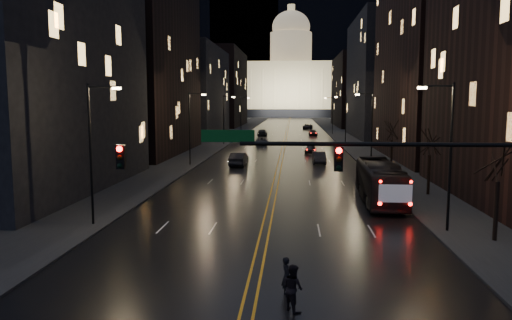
% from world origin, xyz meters
% --- Properties ---
extents(ground, '(900.00, 900.00, 0.00)m').
position_xyz_m(ground, '(0.00, 0.00, 0.00)').
color(ground, black).
rests_on(ground, ground).
extents(road, '(20.00, 320.00, 0.02)m').
position_xyz_m(road, '(0.00, 130.00, 0.01)').
color(road, black).
rests_on(road, ground).
extents(sidewalk_left, '(8.00, 320.00, 0.16)m').
position_xyz_m(sidewalk_left, '(-14.00, 130.00, 0.08)').
color(sidewalk_left, black).
rests_on(sidewalk_left, ground).
extents(sidewalk_right, '(8.00, 320.00, 0.16)m').
position_xyz_m(sidewalk_right, '(14.00, 130.00, 0.08)').
color(sidewalk_right, black).
rests_on(sidewalk_right, ground).
extents(center_line, '(0.62, 320.00, 0.01)m').
position_xyz_m(center_line, '(0.00, 130.00, 0.03)').
color(center_line, orange).
rests_on(center_line, road).
extents(building_left_near, '(12.00, 28.00, 22.00)m').
position_xyz_m(building_left_near, '(-21.00, 22.00, 11.00)').
color(building_left_near, black).
rests_on(building_left_near, ground).
extents(building_left_mid, '(12.00, 30.00, 28.00)m').
position_xyz_m(building_left_mid, '(-21.00, 54.00, 14.00)').
color(building_left_mid, black).
rests_on(building_left_mid, ground).
extents(building_left_far, '(12.00, 34.00, 20.00)m').
position_xyz_m(building_left_far, '(-21.00, 92.00, 10.00)').
color(building_left_far, black).
rests_on(building_left_far, ground).
extents(building_left_dist, '(12.00, 40.00, 24.00)m').
position_xyz_m(building_left_dist, '(-21.00, 140.00, 12.00)').
color(building_left_dist, black).
rests_on(building_left_dist, ground).
extents(building_right_tall, '(12.00, 30.00, 38.00)m').
position_xyz_m(building_right_tall, '(21.00, 50.00, 19.00)').
color(building_right_tall, black).
rests_on(building_right_tall, ground).
extents(building_right_mid, '(12.00, 34.00, 26.00)m').
position_xyz_m(building_right_mid, '(21.00, 92.00, 13.00)').
color(building_right_mid, black).
rests_on(building_right_mid, ground).
extents(building_right_dist, '(12.00, 40.00, 22.00)m').
position_xyz_m(building_right_dist, '(21.00, 140.00, 11.00)').
color(building_right_dist, black).
rests_on(building_right_dist, ground).
extents(mountain_ridge, '(520.00, 60.00, 130.00)m').
position_xyz_m(mountain_ridge, '(40.00, 380.00, 65.00)').
color(mountain_ridge, black).
rests_on(mountain_ridge, ground).
extents(capitol, '(90.00, 50.00, 58.50)m').
position_xyz_m(capitol, '(0.00, 250.00, 17.15)').
color(capitol, black).
rests_on(capitol, ground).
extents(traffic_signal, '(17.29, 0.45, 7.00)m').
position_xyz_m(traffic_signal, '(5.91, -0.00, 5.10)').
color(traffic_signal, black).
rests_on(traffic_signal, ground).
extents(streetlamp_right_near, '(2.13, 0.25, 9.00)m').
position_xyz_m(streetlamp_right_near, '(10.81, 10.00, 5.08)').
color(streetlamp_right_near, black).
rests_on(streetlamp_right_near, ground).
extents(streetlamp_left_near, '(2.13, 0.25, 9.00)m').
position_xyz_m(streetlamp_left_near, '(-10.81, 10.00, 5.08)').
color(streetlamp_left_near, black).
rests_on(streetlamp_left_near, ground).
extents(streetlamp_right_mid, '(2.13, 0.25, 9.00)m').
position_xyz_m(streetlamp_right_mid, '(10.81, 40.00, 5.08)').
color(streetlamp_right_mid, black).
rests_on(streetlamp_right_mid, ground).
extents(streetlamp_left_mid, '(2.13, 0.25, 9.00)m').
position_xyz_m(streetlamp_left_mid, '(-10.81, 40.00, 5.08)').
color(streetlamp_left_mid, black).
rests_on(streetlamp_left_mid, ground).
extents(streetlamp_right_far, '(2.13, 0.25, 9.00)m').
position_xyz_m(streetlamp_right_far, '(10.81, 70.00, 5.08)').
color(streetlamp_right_far, black).
rests_on(streetlamp_right_far, ground).
extents(streetlamp_left_far, '(2.13, 0.25, 9.00)m').
position_xyz_m(streetlamp_left_far, '(-10.81, 70.00, 5.08)').
color(streetlamp_left_far, black).
rests_on(streetlamp_left_far, ground).
extents(streetlamp_right_dist, '(2.13, 0.25, 9.00)m').
position_xyz_m(streetlamp_right_dist, '(10.81, 100.00, 5.08)').
color(streetlamp_right_dist, black).
rests_on(streetlamp_right_dist, ground).
extents(streetlamp_left_dist, '(2.13, 0.25, 9.00)m').
position_xyz_m(streetlamp_left_dist, '(-10.81, 100.00, 5.08)').
color(streetlamp_left_dist, black).
rests_on(streetlamp_left_dist, ground).
extents(tree_right_near, '(2.40, 2.40, 6.65)m').
position_xyz_m(tree_right_near, '(13.00, 8.00, 4.53)').
color(tree_right_near, black).
rests_on(tree_right_near, ground).
extents(tree_right_mid, '(2.40, 2.40, 6.65)m').
position_xyz_m(tree_right_mid, '(13.00, 22.00, 4.53)').
color(tree_right_mid, black).
rests_on(tree_right_mid, ground).
extents(tree_right_far, '(2.40, 2.40, 6.65)m').
position_xyz_m(tree_right_far, '(13.00, 38.00, 4.53)').
color(tree_right_far, black).
rests_on(tree_right_far, ground).
extents(bus, '(3.05, 11.58, 3.20)m').
position_xyz_m(bus, '(8.50, 19.13, 1.60)').
color(bus, black).
rests_on(bus, ground).
extents(oncoming_car_a, '(2.29, 4.66, 1.53)m').
position_xyz_m(oncoming_car_a, '(-5.46, 41.43, 0.76)').
color(oncoming_car_a, black).
rests_on(oncoming_car_a, ground).
extents(oncoming_car_b, '(1.96, 5.16, 1.68)m').
position_xyz_m(oncoming_car_b, '(-5.01, 40.47, 0.84)').
color(oncoming_car_b, black).
rests_on(oncoming_car_b, ground).
extents(oncoming_car_c, '(2.48, 4.96, 1.35)m').
position_xyz_m(oncoming_car_c, '(-4.11, 70.95, 0.67)').
color(oncoming_car_c, black).
rests_on(oncoming_car_c, ground).
extents(oncoming_car_d, '(2.18, 5.30, 1.53)m').
position_xyz_m(oncoming_car_d, '(-5.45, 94.41, 0.77)').
color(oncoming_car_d, black).
rests_on(oncoming_car_d, ground).
extents(receding_car_a, '(1.68, 4.62, 1.51)m').
position_xyz_m(receding_car_a, '(4.97, 43.38, 0.76)').
color(receding_car_a, black).
rests_on(receding_car_a, ground).
extents(receding_car_b, '(1.96, 3.99, 1.31)m').
position_xyz_m(receding_car_b, '(4.29, 56.01, 0.65)').
color(receding_car_b, black).
rests_on(receding_car_b, ground).
extents(receding_car_c, '(2.02, 4.71, 1.35)m').
position_xyz_m(receding_car_c, '(6.20, 95.10, 0.68)').
color(receding_car_c, black).
rests_on(receding_car_c, ground).
extents(receding_car_d, '(3.15, 5.71, 1.51)m').
position_xyz_m(receding_car_d, '(5.76, 123.35, 0.76)').
color(receding_car_d, black).
rests_on(receding_car_d, ground).
extents(pedestrian_a, '(0.57, 0.69, 1.64)m').
position_xyz_m(pedestrian_a, '(1.45, -0.59, 0.82)').
color(pedestrian_a, black).
rests_on(pedestrian_a, ground).
extents(pedestrian_b, '(0.92, 0.99, 1.81)m').
position_xyz_m(pedestrian_b, '(1.71, -2.00, 0.90)').
color(pedestrian_b, black).
rests_on(pedestrian_b, ground).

